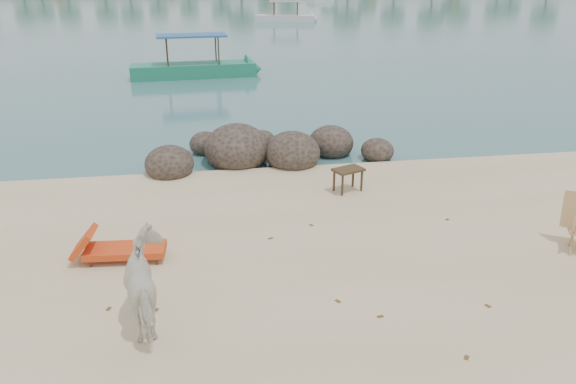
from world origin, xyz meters
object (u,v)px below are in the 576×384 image
(lounge_chair, at_px, (125,247))
(boat_near, at_px, (192,42))
(cow, at_px, (150,286))
(side_table, at_px, (348,181))
(boulders, at_px, (261,151))

(lounge_chair, bearing_deg, boat_near, 90.33)
(cow, xyz_separation_m, lounge_chair, (-0.60, 1.96, -0.38))
(cow, relative_size, side_table, 2.29)
(boulders, relative_size, lounge_chair, 3.78)
(lounge_chair, bearing_deg, cow, -68.93)
(boulders, bearing_deg, side_table, -56.06)
(boat_near, bearing_deg, lounge_chair, -97.99)
(boulders, xyz_separation_m, side_table, (1.69, -2.51, 0.02))
(lounge_chair, bearing_deg, side_table, 32.32)
(boulders, xyz_separation_m, boat_near, (-1.76, 12.09, 1.27))
(boulders, distance_m, boat_near, 12.28)
(cow, bearing_deg, side_table, -145.61)
(lounge_chair, bearing_deg, boulders, 63.88)
(lounge_chair, distance_m, boat_near, 17.14)
(boulders, distance_m, cow, 7.31)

